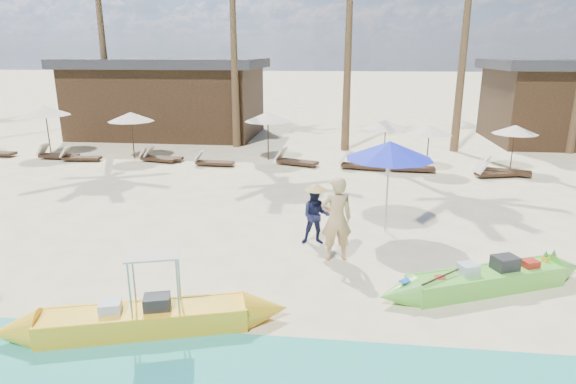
# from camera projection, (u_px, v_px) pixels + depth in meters

# --- Properties ---
(ground) EXTENTS (240.00, 240.00, 0.00)m
(ground) POSITION_uv_depth(u_px,v_px,m) (245.00, 270.00, 10.65)
(ground) COLOR beige
(ground) RESTS_ON ground
(green_canoe) EXTENTS (5.01, 2.42, 0.68)m
(green_canoe) POSITION_uv_depth(u_px,v_px,m) (486.00, 279.00, 9.70)
(green_canoe) COLOR #5DC13B
(green_canoe) RESTS_ON ground
(yellow_canoe) EXTENTS (5.40, 1.91, 1.44)m
(yellow_canoe) POSITION_uv_depth(u_px,v_px,m) (145.00, 319.00, 8.25)
(yellow_canoe) COLOR yellow
(yellow_canoe) RESTS_ON ground
(tourist) EXTENTS (0.81, 0.63, 1.98)m
(tourist) POSITION_uv_depth(u_px,v_px,m) (336.00, 219.00, 10.93)
(tourist) COLOR tan
(tourist) RESTS_ON ground
(vendor_green) EXTENTS (0.75, 0.61, 1.45)m
(vendor_green) POSITION_uv_depth(u_px,v_px,m) (316.00, 216.00, 11.93)
(vendor_green) COLOR #151A3B
(vendor_green) RESTS_ON ground
(blue_umbrella) EXTENTS (2.28, 2.28, 2.45)m
(blue_umbrella) POSITION_uv_depth(u_px,v_px,m) (390.00, 150.00, 12.37)
(blue_umbrella) COLOR #99999E
(blue_umbrella) RESTS_ON ground
(resort_parasol_3) EXTENTS (2.22, 2.22, 2.29)m
(resort_parasol_3) POSITION_uv_depth(u_px,v_px,m) (45.00, 111.00, 22.15)
(resort_parasol_3) COLOR #332415
(resort_parasol_3) RESTS_ON ground
(lounger_3_left) EXTENTS (1.81, 0.60, 0.61)m
(lounger_3_left) POSITION_uv_depth(u_px,v_px,m) (56.00, 155.00, 21.68)
(lounger_3_left) COLOR #332415
(lounger_3_left) RESTS_ON ground
(lounger_3_right) EXTENTS (1.75, 0.68, 0.58)m
(lounger_3_right) POSITION_uv_depth(u_px,v_px,m) (79.00, 157.00, 21.27)
(lounger_3_right) COLOR #332415
(lounger_3_right) RESTS_ON ground
(resort_parasol_4) EXTENTS (2.03, 2.03, 2.09)m
(resort_parasol_4) POSITION_uv_depth(u_px,v_px,m) (131.00, 117.00, 21.36)
(resort_parasol_4) COLOR #332415
(resort_parasol_4) RESTS_ON ground
(lounger_4_left) EXTENTS (1.73, 0.65, 0.58)m
(lounger_4_left) POSITION_uv_depth(u_px,v_px,m) (162.00, 157.00, 21.24)
(lounger_4_left) COLOR #332415
(lounger_4_left) RESTS_ON ground
(lounger_4_right) EXTENTS (1.78, 0.89, 0.58)m
(lounger_4_right) POSITION_uv_depth(u_px,v_px,m) (157.00, 158.00, 21.13)
(lounger_4_right) COLOR #332415
(lounger_4_right) RESTS_ON ground
(resort_parasol_5) EXTENTS (2.08, 2.08, 2.14)m
(resort_parasol_5) POSITION_uv_depth(u_px,v_px,m) (268.00, 117.00, 21.05)
(resort_parasol_5) COLOR #332415
(resort_parasol_5) RESTS_ON ground
(lounger_5_left) EXTENTS (1.70, 0.57, 0.57)m
(lounger_5_left) POSITION_uv_depth(u_px,v_px,m) (212.00, 161.00, 20.37)
(lounger_5_left) COLOR #332415
(lounger_5_left) RESTS_ON ground
(resort_parasol_6) EXTENTS (1.88, 1.88, 1.94)m
(resort_parasol_6) POSITION_uv_depth(u_px,v_px,m) (386.00, 124.00, 20.07)
(resort_parasol_6) COLOR #332415
(resort_parasol_6) RESTS_ON ground
(lounger_6_left) EXTENTS (1.94, 1.16, 0.63)m
(lounger_6_left) POSITION_uv_depth(u_px,v_px,m) (295.00, 160.00, 20.49)
(lounger_6_left) COLOR #332415
(lounger_6_left) RESTS_ON ground
(lounger_6_right) EXTENTS (1.96, 0.88, 0.64)m
(lounger_6_right) POSITION_uv_depth(u_px,v_px,m) (360.00, 164.00, 19.76)
(lounger_6_right) COLOR #332415
(lounger_6_right) RESTS_ON ground
(resort_parasol_7) EXTENTS (1.80, 1.80, 1.86)m
(resort_parasol_7) POSITION_uv_depth(u_px,v_px,m) (429.00, 130.00, 19.13)
(resort_parasol_7) COLOR #332415
(resort_parasol_7) RESTS_ON ground
(lounger_7_left) EXTENTS (1.85, 0.64, 0.62)m
(lounger_7_left) POSITION_uv_depth(u_px,v_px,m) (409.00, 167.00, 19.36)
(lounger_7_left) COLOR #332415
(lounger_7_left) RESTS_ON ground
(lounger_7_right) EXTENTS (1.80, 0.97, 0.58)m
(lounger_7_right) POSITION_uv_depth(u_px,v_px,m) (494.00, 172.00, 18.49)
(lounger_7_right) COLOR #332415
(lounger_7_right) RESTS_ON ground
(resort_parasol_8) EXTENTS (1.79, 1.79, 1.84)m
(resort_parasol_8) POSITION_uv_depth(u_px,v_px,m) (515.00, 130.00, 19.31)
(resort_parasol_8) COLOR #332415
(resort_parasol_8) RESTS_ON ground
(lounger_8_left) EXTENTS (1.98, 1.11, 0.64)m
(lounger_8_left) POSITION_uv_depth(u_px,v_px,m) (502.00, 170.00, 18.82)
(lounger_8_left) COLOR #332415
(lounger_8_left) RESTS_ON ground
(pavilion_west) EXTENTS (10.80, 6.60, 4.30)m
(pavilion_west) POSITION_uv_depth(u_px,v_px,m) (169.00, 97.00, 27.62)
(pavilion_west) COLOR #332415
(pavilion_west) RESTS_ON ground
(pavilion_east) EXTENTS (8.80, 6.60, 4.30)m
(pavilion_east) POSITION_uv_depth(u_px,v_px,m) (574.00, 101.00, 25.16)
(pavilion_east) COLOR #332415
(pavilion_east) RESTS_ON ground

